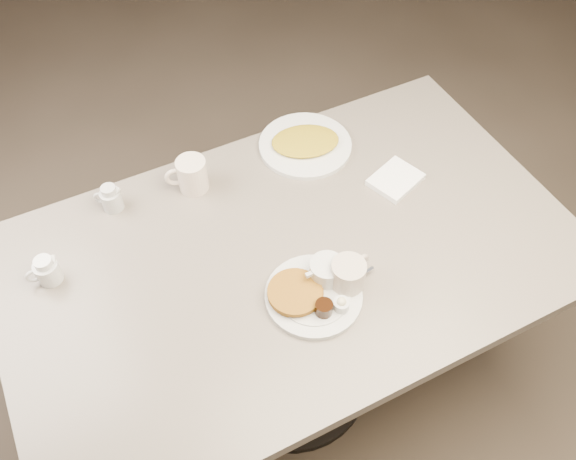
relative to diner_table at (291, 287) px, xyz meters
name	(u,v)px	position (x,y,z in m)	size (l,w,h in m)	color
room	(293,37)	(0.00, 0.00, 0.82)	(7.04, 8.04, 2.84)	#4C3F33
diner_table	(291,287)	(0.00, 0.00, 0.00)	(1.50, 0.90, 0.75)	slate
main_plate	(314,290)	(-0.01, -0.14, 0.19)	(0.30, 0.25, 0.07)	beige
coffee_mug_near	(349,275)	(0.08, -0.16, 0.22)	(0.13, 0.11, 0.09)	#BDAD9D
napkin	(395,180)	(0.38, 0.09, 0.18)	(0.17, 0.15, 0.02)	white
coffee_mug_far	(191,175)	(-0.15, 0.33, 0.22)	(0.13, 0.10, 0.10)	#F1DDC8
creamer_left	(47,271)	(-0.58, 0.20, 0.21)	(0.09, 0.08, 0.08)	silver
creamer_right	(111,198)	(-0.37, 0.36, 0.21)	(0.08, 0.06, 0.08)	beige
hash_plate	(305,144)	(0.22, 0.33, 0.18)	(0.35, 0.35, 0.04)	silver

